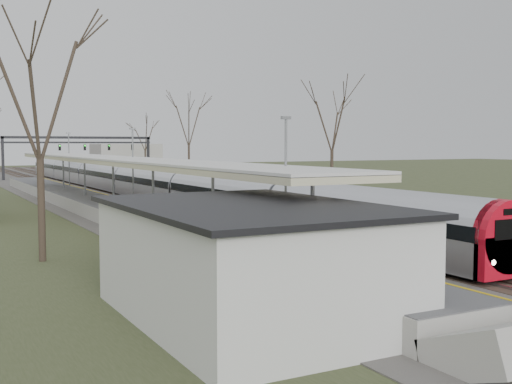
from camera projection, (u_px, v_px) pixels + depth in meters
track_bed at (147, 192)px, 65.36m from camera, size 24.00×160.00×0.22m
platform at (100, 207)px, 45.55m from camera, size 3.50×69.00×1.00m
canopy at (117, 160)px, 41.33m from camera, size 4.10×50.00×3.11m
station_building at (248, 265)px, 17.90m from camera, size 6.00×9.00×3.20m
signal_gantry at (79, 145)px, 91.39m from camera, size 21.00×0.59×6.08m
tree_west_near at (38, 88)px, 26.39m from camera, size 5.00×5.00×10.30m
tree_east_far at (332, 119)px, 59.83m from camera, size 5.00×5.00×10.30m
train_near at (128, 180)px, 61.65m from camera, size 2.62×90.21×3.05m
train_far at (108, 168)px, 93.94m from camera, size 2.62×45.21×3.05m
passenger at (242, 218)px, 27.74m from camera, size 0.37×0.56×1.52m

